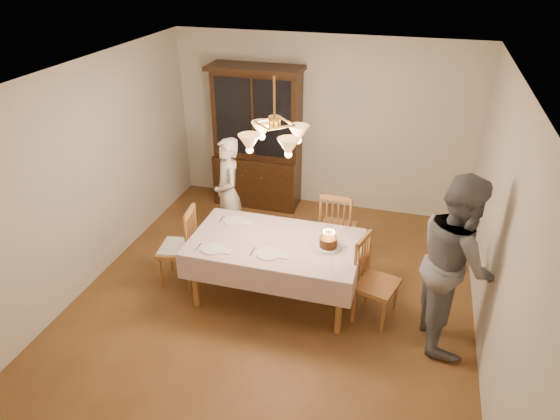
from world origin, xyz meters
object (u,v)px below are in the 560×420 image
(dining_table, at_px, (275,247))
(birthday_cake, at_px, (328,243))
(china_hutch, at_px, (257,140))
(chair_far_side, at_px, (337,229))
(elderly_woman, at_px, (228,193))

(dining_table, xyz_separation_m, birthday_cake, (0.59, 0.04, 0.13))
(china_hutch, relative_size, birthday_cake, 7.20)
(chair_far_side, bearing_deg, china_hutch, 139.60)
(chair_far_side, distance_m, elderly_woman, 1.51)
(dining_table, height_order, china_hutch, china_hutch)
(dining_table, xyz_separation_m, china_hutch, (-0.95, 2.25, 0.36))
(china_hutch, xyz_separation_m, birthday_cake, (1.54, -2.21, -0.23))
(dining_table, distance_m, birthday_cake, 0.61)
(dining_table, height_order, elderly_woman, elderly_woman)
(chair_far_side, relative_size, birthday_cake, 3.33)
(chair_far_side, distance_m, birthday_cake, 1.01)
(china_hutch, relative_size, chair_far_side, 2.16)
(dining_table, relative_size, chair_far_side, 1.90)
(dining_table, relative_size, china_hutch, 0.88)
(birthday_cake, bearing_deg, dining_table, -175.95)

